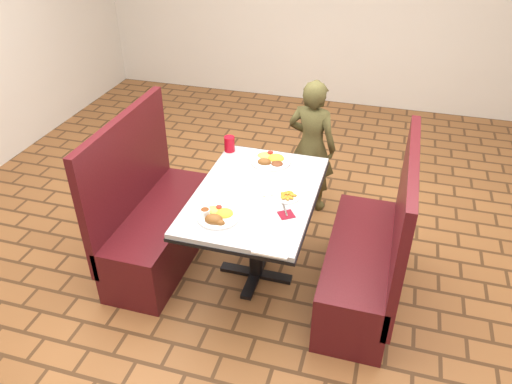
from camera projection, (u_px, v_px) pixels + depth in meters
The scene contains 15 objects.
room at pixel (256, 16), 2.75m from camera, with size 7.00×7.04×2.82m.
dining_table at pixel (256, 204), 3.43m from camera, with size 0.81×1.21×0.75m.
booth_bench_left at pixel (155, 222), 3.80m from camera, with size 0.47×1.20×1.17m.
booth_bench_right at pixel (367, 261), 3.43m from camera, with size 0.47×1.20×1.17m.
diner_person at pixel (311, 147), 4.26m from camera, with size 0.43×0.28×1.19m, color brown.
near_dinner_plate at pixel (217, 214), 3.11m from camera, with size 0.27×0.27×0.08m.
far_dinner_plate at pixel (271, 159), 3.71m from camera, with size 0.30×0.30×0.08m.
plantain_plate at pixel (287, 196), 3.32m from camera, with size 0.17×0.17×0.03m.
maroon_napkin at pixel (286, 215), 3.16m from camera, with size 0.10×0.10×0.00m, color maroon.
spoon_utensil at pixel (285, 210), 3.20m from camera, with size 0.01×0.14×0.00m, color silver.
red_tumbler at pixel (229, 144), 3.84m from camera, with size 0.08×0.08×0.12m, color #B40C1A.
paper_napkin at pixel (272, 247), 2.88m from camera, with size 0.21×0.16×0.01m, color white.
knife_utensil at pixel (222, 220), 3.09m from camera, with size 0.01×0.18×0.00m, color silver.
fork_utensil at pixel (221, 220), 3.09m from camera, with size 0.01×0.14×0.00m, color silver.
lettuce_shreds at pixel (264, 188), 3.42m from camera, with size 0.28×0.32×0.00m, color #98BE4C, non-canonical shape.
Camera 1 is at (0.79, -2.72, 2.60)m, focal length 35.00 mm.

